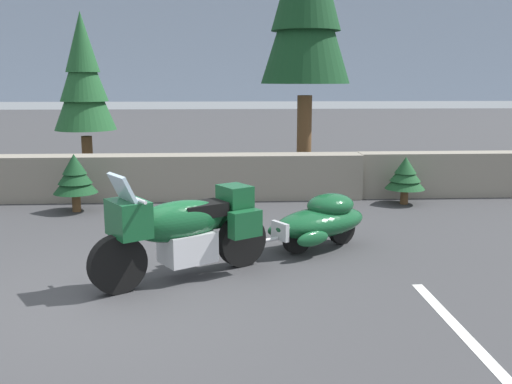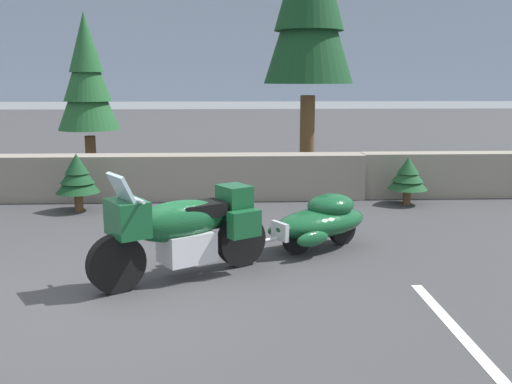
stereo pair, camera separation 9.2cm
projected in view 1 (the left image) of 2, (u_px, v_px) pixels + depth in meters
The scene contains 9 objects.
ground_plane at pixel (104, 301), 6.23m from camera, with size 80.00×80.00×0.00m, color #38383A.
stone_guard_wall at pixel (187, 178), 11.42m from camera, with size 24.00×0.59×0.89m.
distant_ridgeline at pixel (215, 45), 98.13m from camera, with size 240.00×80.00×16.00m, color #99A8BF.
touring_motorcycle at pixel (183, 228), 6.82m from camera, with size 2.03×1.46×1.33m.
car_shaped_trailer at pixel (321, 220), 8.08m from camera, with size 2.06×1.48×0.76m.
pine_tree_secondary at pixel (83, 78), 12.66m from camera, with size 1.34×1.34×3.77m.
pine_sapling_near at pixel (405, 175), 10.95m from camera, with size 0.75×0.75×0.90m.
pine_sapling_farther at pixel (75, 176), 10.30m from camera, with size 0.77×0.77×1.04m.
parking_stripe_marker at pixel (486, 358), 4.95m from camera, with size 0.12×3.60×0.01m, color silver.
Camera 1 is at (1.30, -5.97, 2.34)m, focal length 40.84 mm.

